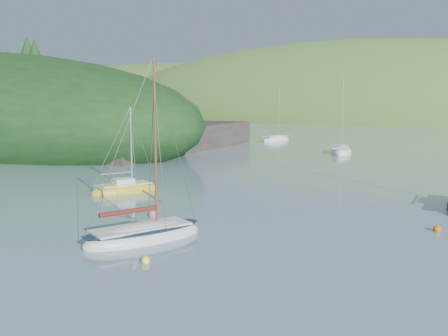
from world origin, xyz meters
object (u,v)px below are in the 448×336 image
Objects in this scene: sailboat_yellow at (125,190)px; distant_sloop_a at (341,152)px; distant_sloop_c at (276,140)px; daysailer_white at (143,236)px.

sailboat_yellow is 36.48m from distant_sloop_a.
sailboat_yellow is at bearing -67.13° from distant_sloop_c.
daysailer_white reaches higher than sailboat_yellow.
distant_sloop_a reaches higher than distant_sloop_c.
distant_sloop_a is at bearing 105.57° from sailboat_yellow.
sailboat_yellow is at bearing 159.11° from daysailer_white.
distant_sloop_a is at bearing -30.14° from distant_sloop_c.
sailboat_yellow is 0.73× the size of distant_sloop_c.
distant_sloop_c reaches higher than sailboat_yellow.
sailboat_yellow is 0.66× the size of distant_sloop_a.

